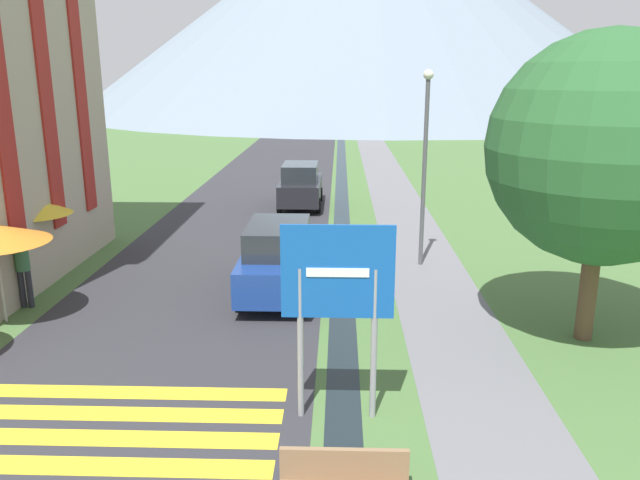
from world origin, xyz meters
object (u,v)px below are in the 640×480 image
at_px(streetlamp, 425,153).
at_px(tree_by_path, 605,149).
at_px(parked_car_far, 301,185).
at_px(parked_car_near, 279,258).
at_px(cafe_chair_far_left, 10,281).
at_px(person_standing_terrace, 23,267).
at_px(cafe_umbrella_rear_yellow, 33,206).
at_px(road_sign, 338,292).

distance_m(streetlamp, tree_by_path, 5.86).
bearing_deg(parked_car_far, parked_car_near, -89.43).
distance_m(cafe_chair_far_left, person_standing_terrace, 0.87).
bearing_deg(cafe_umbrella_rear_yellow, cafe_chair_far_left, -92.62).
xyz_separation_m(cafe_chair_far_left, person_standing_terrace, (0.60, -0.41, 0.49)).
xyz_separation_m(road_sign, parked_car_far, (-1.59, 16.26, -1.22)).
distance_m(road_sign, cafe_chair_far_left, 9.59).
distance_m(parked_car_far, tree_by_path, 14.96).
height_order(parked_car_far, streetlamp, streetlamp).
bearing_deg(person_standing_terrace, tree_by_path, -6.34).
distance_m(road_sign, parked_car_near, 6.19).
distance_m(road_sign, cafe_umbrella_rear_yellow, 10.25).
bearing_deg(cafe_chair_far_left, road_sign, -25.85).
height_order(parked_car_near, person_standing_terrace, parked_car_near).
height_order(road_sign, cafe_chair_far_left, road_sign).
bearing_deg(parked_car_far, person_standing_terrace, -116.50).
xyz_separation_m(cafe_umbrella_rear_yellow, tree_by_path, (13.07, -3.26, 1.91)).
distance_m(road_sign, parked_car_far, 16.39).
distance_m(parked_car_near, streetlamp, 5.16).
distance_m(parked_car_near, parked_car_far, 10.38).
height_order(parked_car_near, parked_car_far, same).
distance_m(cafe_umbrella_rear_yellow, person_standing_terrace, 2.20).
xyz_separation_m(parked_car_near, tree_by_path, (6.65, -2.62, 3.05)).
relative_size(road_sign, parked_car_far, 0.83).
height_order(cafe_umbrella_rear_yellow, streetlamp, streetlamp).
distance_m(cafe_chair_far_left, tree_by_path, 13.70).
xyz_separation_m(parked_car_far, cafe_chair_far_left, (-6.39, -11.20, -0.39)).
bearing_deg(parked_car_near, road_sign, -75.78).
bearing_deg(cafe_chair_far_left, tree_by_path, -1.26).
xyz_separation_m(parked_car_near, streetlamp, (3.87, 2.50, 2.32)).
bearing_deg(parked_car_far, streetlamp, -63.24).
bearing_deg(cafe_umbrella_rear_yellow, streetlamp, 10.24).
bearing_deg(road_sign, parked_car_far, 95.60).
distance_m(cafe_umbrella_rear_yellow, streetlamp, 10.53).
xyz_separation_m(person_standing_terrace, tree_by_path, (12.54, -1.39, 2.95)).
xyz_separation_m(road_sign, tree_by_path, (5.16, 3.26, 1.83)).
bearing_deg(streetlamp, road_sign, -105.87).
xyz_separation_m(parked_car_far, streetlamp, (3.98, -7.89, 2.32)).
xyz_separation_m(road_sign, streetlamp, (2.38, 8.38, 1.10)).
relative_size(parked_car_near, cafe_chair_far_left, 5.07).
xyz_separation_m(road_sign, parked_car_near, (-1.49, 5.88, -1.22)).
distance_m(road_sign, person_standing_terrace, 8.80).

